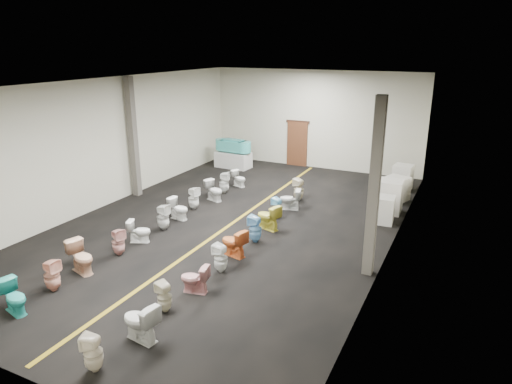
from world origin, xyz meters
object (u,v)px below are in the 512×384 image
toilet_left_7 (194,198)px  toilet_right_8 (277,208)px  toilet_left_4 (139,231)px  toilet_right_4 (221,258)px  toilet_right_2 (164,297)px  toilet_right_9 (290,199)px  display_table (233,160)px  toilet_left_5 (163,217)px  appliance_crate_b (390,196)px  toilet_left_1 (52,275)px  appliance_crate_a (383,210)px  toilet_left_8 (214,190)px  toilet_right_1 (140,322)px  toilet_right_5 (234,243)px  toilet_right_6 (255,229)px  toilet_left_0 (14,297)px  toilet_left_3 (118,242)px  toilet_left_9 (224,183)px  bathtub (233,145)px  toilet_right_3 (195,279)px  toilet_left_6 (179,209)px  toilet_right_7 (268,217)px  toilet_right_0 (93,353)px  toilet_left_2 (81,257)px  appliance_crate_d (403,177)px  appliance_crate_c (396,189)px

toilet_left_7 → toilet_right_8: toilet_left_7 is taller
toilet_left_4 → toilet_right_4: size_ratio=0.88×
toilet_right_2 → toilet_right_9: size_ratio=0.94×
toilet_right_4 → toilet_right_9: (-0.13, 5.11, -0.01)m
display_table → toilet_right_4: bearing=-63.3°
toilet_left_5 → toilet_right_8: toilet_left_5 is taller
appliance_crate_b → toilet_right_8: appliance_crate_b is taller
appliance_crate_b → toilet_left_1: bearing=-124.7°
appliance_crate_a → toilet_right_4: appliance_crate_a is taller
toilet_left_8 → toilet_left_7: bearing=-169.8°
toilet_left_1 → toilet_right_4: (3.11, 2.55, -0.02)m
toilet_right_1 → toilet_right_5: toilet_right_1 is taller
toilet_left_1 → toilet_left_8: (0.07, 7.35, -0.02)m
toilet_right_6 → toilet_right_1: bearing=2.3°
toilet_left_0 → toilet_left_3: size_ratio=0.96×
toilet_left_9 → toilet_right_6: bearing=-156.0°
bathtub → toilet_right_3: bathtub is taller
toilet_right_1 → toilet_right_6: bearing=-171.5°
toilet_left_6 → toilet_right_8: bearing=-56.1°
toilet_right_7 → toilet_right_9: 1.98m
toilet_left_1 → toilet_right_7: 6.44m
toilet_right_0 → appliance_crate_a: bearing=143.7°
toilet_left_1 → toilet_left_2: size_ratio=0.97×
appliance_crate_a → toilet_left_6: bearing=-156.8°
toilet_right_4 → toilet_right_7: 3.13m
toilet_right_2 → appliance_crate_b: bearing=175.0°
appliance_crate_a → toilet_right_2: size_ratio=1.25×
toilet_left_2 → toilet_right_5: size_ratio=1.05×
appliance_crate_b → toilet_left_2: (-6.26, -7.92, -0.15)m
toilet_right_1 → toilet_right_9: bearing=-170.8°
display_table → toilet_right_9: bearing=-42.7°
toilet_left_8 → toilet_right_9: 2.94m
appliance_crate_d → toilet_right_5: bearing=-111.2°
appliance_crate_b → toilet_right_5: 6.29m
appliance_crate_b → toilet_right_6: 5.29m
toilet_left_5 → toilet_right_6: size_ratio=1.02×
appliance_crate_c → toilet_right_7: bearing=-124.2°
toilet_left_2 → toilet_right_9: 7.34m
toilet_right_8 → toilet_right_7: bearing=24.5°
toilet_left_6 → toilet_left_7: size_ratio=0.88×
appliance_crate_c → toilet_left_5: appliance_crate_c is taller
toilet_left_7 → appliance_crate_a: bearing=-65.4°
appliance_crate_d → toilet_right_4: (-3.07, -9.24, -0.12)m
toilet_left_5 → appliance_crate_a: bearing=-58.9°
toilet_left_0 → toilet_right_7: toilet_right_7 is taller
toilet_right_0 → toilet_right_7: (0.08, 7.37, 0.04)m
toilet_right_5 → toilet_right_7: (0.06, 2.17, 0.01)m
toilet_left_0 → toilet_right_8: 8.23m
toilet_left_1 → toilet_right_6: size_ratio=0.98×
toilet_left_6 → toilet_left_7: toilet_left_7 is taller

